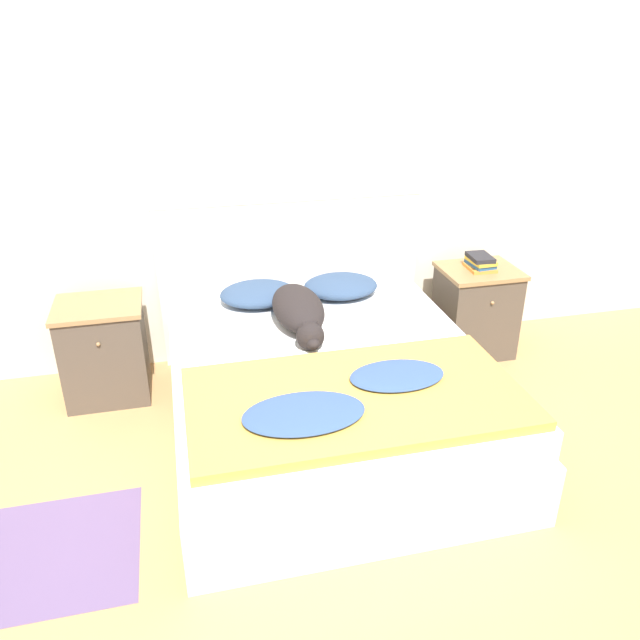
% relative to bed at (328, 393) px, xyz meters
% --- Properties ---
extents(ground_plane, '(16.00, 16.00, 0.00)m').
position_rel_bed_xyz_m(ground_plane, '(-0.12, -1.04, -0.26)').
color(ground_plane, tan).
extents(wall_back, '(9.00, 0.06, 2.55)m').
position_rel_bed_xyz_m(wall_back, '(-0.12, 1.09, 1.02)').
color(wall_back, beige).
rests_on(wall_back, ground_plane).
extents(bed, '(1.69, 1.98, 0.52)m').
position_rel_bed_xyz_m(bed, '(0.00, 0.00, 0.00)').
color(bed, silver).
rests_on(bed, ground_plane).
extents(headboard, '(1.77, 0.06, 1.13)m').
position_rel_bed_xyz_m(headboard, '(-0.00, 1.01, 0.33)').
color(headboard, silver).
rests_on(headboard, ground_plane).
extents(nightstand_left, '(0.51, 0.45, 0.63)m').
position_rel_bed_xyz_m(nightstand_left, '(-1.24, 0.71, 0.06)').
color(nightstand_left, '#4C4238').
rests_on(nightstand_left, ground_plane).
extents(nightstand_right, '(0.51, 0.45, 0.63)m').
position_rel_bed_xyz_m(nightstand_right, '(1.24, 0.71, 0.06)').
color(nightstand_right, '#4C4238').
rests_on(nightstand_right, ground_plane).
extents(pillow_left, '(0.49, 0.39, 0.12)m').
position_rel_bed_xyz_m(pillow_left, '(-0.27, 0.74, 0.32)').
color(pillow_left, navy).
rests_on(pillow_left, bed).
extents(pillow_right, '(0.49, 0.39, 0.12)m').
position_rel_bed_xyz_m(pillow_right, '(0.27, 0.74, 0.32)').
color(pillow_right, navy).
rests_on(pillow_right, bed).
extents(quilt, '(1.58, 0.86, 0.09)m').
position_rel_bed_xyz_m(quilt, '(-0.01, -0.52, 0.29)').
color(quilt, gold).
rests_on(quilt, bed).
extents(dog, '(0.29, 0.83, 0.20)m').
position_rel_bed_xyz_m(dog, '(-0.08, 0.37, 0.36)').
color(dog, black).
rests_on(dog, bed).
extents(book_stack, '(0.18, 0.21, 0.10)m').
position_rel_bed_xyz_m(book_stack, '(1.24, 0.71, 0.42)').
color(book_stack, orange).
rests_on(book_stack, nightstand_right).
extents(rug, '(1.01, 0.72, 0.00)m').
position_rel_bed_xyz_m(rug, '(-1.55, -0.61, -0.25)').
color(rug, '#604C75').
rests_on(rug, ground_plane).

